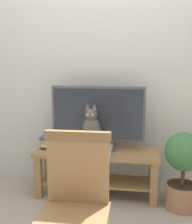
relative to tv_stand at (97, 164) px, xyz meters
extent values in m
cube|color=beige|center=(0.03, 0.37, 1.07)|extent=(7.00, 0.12, 2.80)
cube|color=olive|center=(0.00, 0.00, 0.12)|extent=(1.21, 0.40, 0.04)
cube|color=olive|center=(-0.56, -0.15, -0.12)|extent=(0.07, 0.07, 0.42)
cube|color=olive|center=(0.56, -0.15, -0.12)|extent=(0.07, 0.07, 0.42)
cube|color=olive|center=(-0.56, 0.15, -0.12)|extent=(0.07, 0.07, 0.42)
cube|color=olive|center=(0.56, 0.15, -0.12)|extent=(0.07, 0.07, 0.42)
cube|color=olive|center=(0.00, 0.00, -0.18)|extent=(1.11, 0.32, 0.02)
cube|color=#4C4C51|center=(0.00, 0.08, 0.15)|extent=(0.36, 0.20, 0.03)
cube|color=#4C4C51|center=(0.00, 0.08, 0.20)|extent=(0.06, 0.04, 0.06)
cube|color=#4C4C51|center=(0.00, 0.08, 0.50)|extent=(0.93, 0.05, 0.54)
cube|color=#232833|center=(0.00, 0.06, 0.50)|extent=(0.88, 0.01, 0.49)
sphere|color=#2672F2|center=(0.45, 0.05, 0.24)|extent=(0.01, 0.01, 0.01)
cube|color=#ADADB2|center=(-0.04, -0.05, 0.17)|extent=(0.39, 0.30, 0.06)
cube|color=black|center=(-0.04, -0.20, 0.17)|extent=(0.24, 0.01, 0.03)
ellipsoid|color=#514C47|center=(-0.04, -0.05, 0.31)|extent=(0.19, 0.27, 0.23)
ellipsoid|color=#514C47|center=(-0.04, -0.08, 0.38)|extent=(0.16, 0.18, 0.21)
sphere|color=#514C47|center=(-0.04, -0.10, 0.51)|extent=(0.12, 0.12, 0.12)
cone|color=#514C47|center=(-0.07, -0.10, 0.59)|extent=(0.05, 0.05, 0.06)
cone|color=#514C47|center=(-0.01, -0.10, 0.59)|extent=(0.05, 0.05, 0.06)
sphere|color=#B2C64C|center=(-0.06, -0.15, 0.52)|extent=(0.02, 0.02, 0.02)
sphere|color=#B2C64C|center=(-0.02, -0.15, 0.52)|extent=(0.02, 0.02, 0.02)
cylinder|color=#514C47|center=(0.02, -0.14, 0.22)|extent=(0.10, 0.22, 0.04)
cube|color=olive|center=(0.05, -1.25, 0.12)|extent=(0.41, 0.41, 0.04)
cube|color=olive|center=(0.04, -1.07, 0.37)|extent=(0.38, 0.04, 0.45)
cube|color=brown|center=(0.04, -1.07, 0.56)|extent=(0.40, 0.05, 0.06)
cube|color=#2D2D33|center=(-0.46, 0.02, 0.15)|extent=(0.22, 0.16, 0.03)
cube|color=beige|center=(-0.45, 0.02, 0.18)|extent=(0.25, 0.20, 0.03)
cube|color=olive|center=(-0.47, 0.03, 0.21)|extent=(0.21, 0.19, 0.03)
cube|color=#33477A|center=(-0.46, 0.03, 0.24)|extent=(0.23, 0.17, 0.03)
cylinder|color=#9E6B4C|center=(0.81, -0.15, -0.21)|extent=(0.30, 0.30, 0.23)
cylinder|color=#332319|center=(0.81, -0.15, -0.11)|extent=(0.28, 0.28, 0.02)
cylinder|color=#4C3823|center=(0.81, -0.15, -0.01)|extent=(0.04, 0.04, 0.17)
sphere|color=#386B3D|center=(0.81, -0.15, 0.21)|extent=(0.35, 0.35, 0.35)
camera|label=1|loc=(0.40, -2.72, 1.00)|focal=46.28mm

